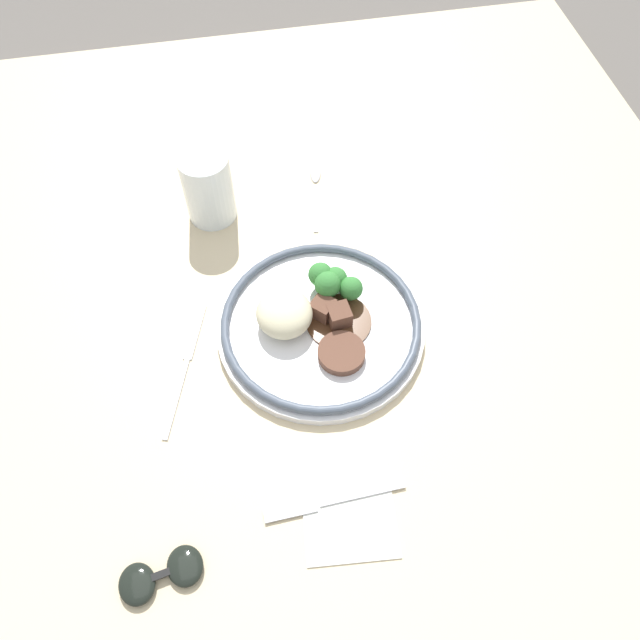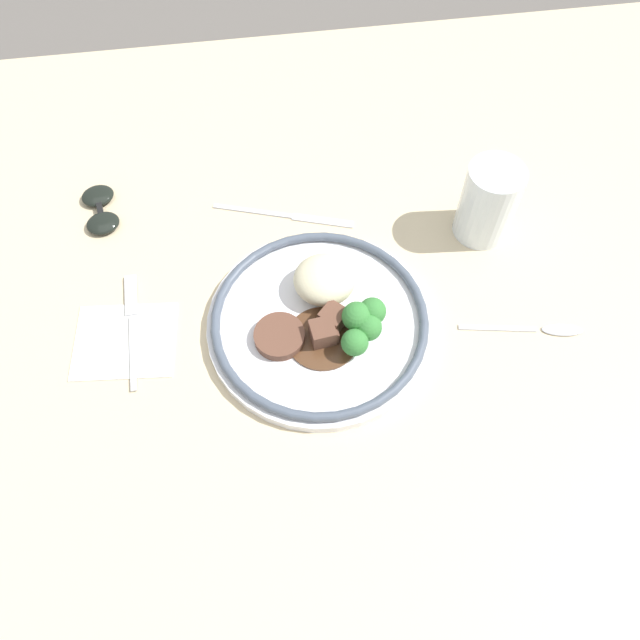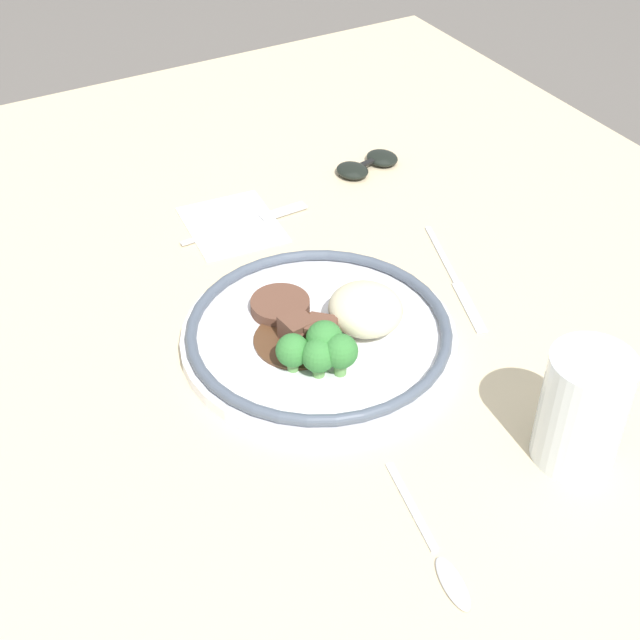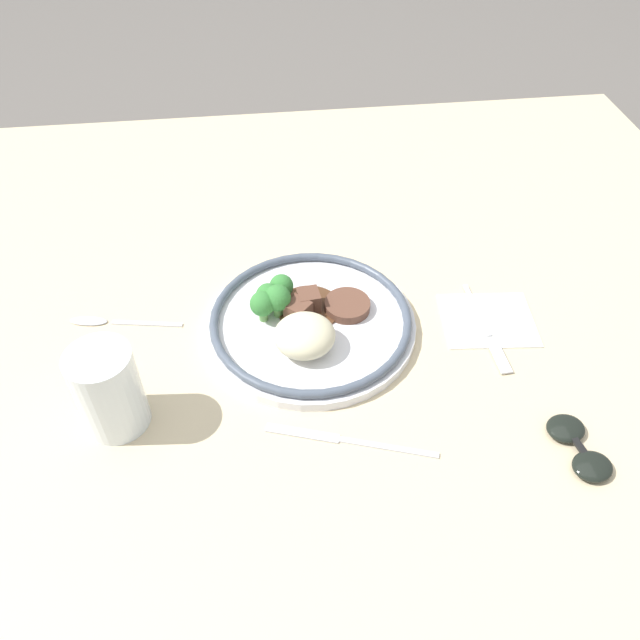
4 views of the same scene
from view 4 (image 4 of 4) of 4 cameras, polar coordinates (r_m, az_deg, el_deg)
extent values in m
plane|color=#5B5651|center=(0.90, -0.94, -1.46)|extent=(8.00, 8.00, 0.00)
cube|color=beige|center=(0.89, -0.95, -0.71)|extent=(1.45, 1.25, 0.03)
cube|color=silver|center=(0.91, 15.11, 0.01)|extent=(0.14, 0.12, 0.00)
cylinder|color=white|center=(0.86, -0.69, -0.42)|extent=(0.29, 0.29, 0.01)
torus|color=#4C5666|center=(0.85, -0.70, 0.20)|extent=(0.28, 0.28, 0.01)
ellipsoid|color=beige|center=(0.81, -1.42, -1.44)|extent=(0.08, 0.08, 0.05)
cylinder|color=brown|center=(0.87, 2.53, 1.22)|extent=(0.06, 0.06, 0.01)
cylinder|color=#51331E|center=(0.87, -1.21, 1.12)|extent=(0.09, 0.09, 0.00)
cube|color=brown|center=(0.85, -2.00, 0.78)|extent=(0.04, 0.04, 0.03)
cube|color=brown|center=(0.87, -1.53, 1.58)|extent=(0.02, 0.02, 0.02)
cube|color=brown|center=(0.87, -1.47, 1.52)|extent=(0.03, 0.03, 0.02)
cube|color=brown|center=(0.87, -1.27, 1.76)|extent=(0.03, 0.03, 0.03)
cube|color=brown|center=(0.87, -1.16, 1.62)|extent=(0.03, 0.03, 0.02)
cube|color=brown|center=(0.87, -1.05, 1.54)|extent=(0.03, 0.03, 0.02)
cylinder|color=#669E51|center=(0.86, -5.19, 0.46)|extent=(0.01, 0.01, 0.02)
sphere|color=#387F38|center=(0.84, -5.28, 1.49)|extent=(0.03, 0.03, 0.03)
cylinder|color=#669E51|center=(0.89, -3.49, 2.22)|extent=(0.01, 0.01, 0.01)
sphere|color=#387F38|center=(0.87, -3.54, 3.12)|extent=(0.03, 0.03, 0.03)
cylinder|color=#669E51|center=(0.86, -3.84, 0.93)|extent=(0.01, 0.01, 0.02)
sphere|color=#387F38|center=(0.85, -3.91, 2.05)|extent=(0.04, 0.04, 0.04)
cylinder|color=#669E51|center=(0.87, -4.69, 1.32)|extent=(0.01, 0.01, 0.01)
sphere|color=#387F38|center=(0.86, -4.76, 2.25)|extent=(0.03, 0.03, 0.03)
cylinder|color=yellow|center=(0.77, -18.44, -6.97)|extent=(0.07, 0.07, 0.08)
cylinder|color=white|center=(0.76, -18.76, -6.09)|extent=(0.08, 0.08, 0.12)
cube|color=silver|center=(0.92, 14.13, 0.93)|extent=(0.01, 0.11, 0.00)
cube|color=silver|center=(0.86, 16.02, -3.10)|extent=(0.02, 0.06, 0.00)
cube|color=silver|center=(0.75, 6.14, -11.49)|extent=(0.12, 0.04, 0.00)
cube|color=silver|center=(0.75, -1.61, -10.30)|extent=(0.09, 0.04, 0.00)
cube|color=silver|center=(0.90, -15.53, -0.32)|extent=(0.10, 0.02, 0.00)
ellipsoid|color=silver|center=(0.93, -20.40, -0.08)|extent=(0.06, 0.03, 0.01)
ellipsoid|color=black|center=(0.81, 21.55, -9.20)|extent=(0.05, 0.05, 0.01)
ellipsoid|color=black|center=(0.78, 23.64, -12.17)|extent=(0.05, 0.05, 0.01)
cube|color=black|center=(0.79, 22.62, -10.58)|extent=(0.01, 0.02, 0.00)
camera|label=1|loc=(0.74, 54.52, 41.62)|focal=35.00mm
camera|label=2|loc=(1.01, -0.34, 49.40)|focal=35.00mm
camera|label=3|loc=(1.10, -47.02, 33.86)|focal=50.00mm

